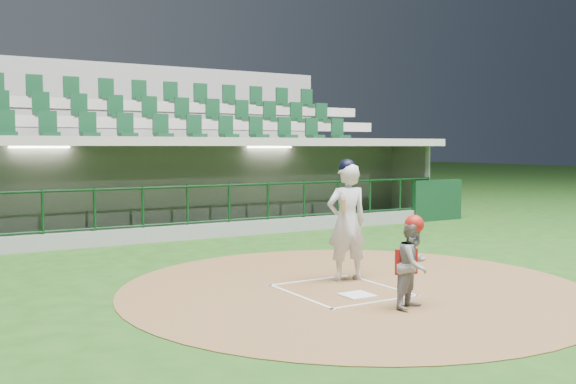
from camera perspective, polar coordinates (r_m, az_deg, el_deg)
name	(u,v)px	position (r m, az deg, el deg)	size (l,w,h in m)	color
ground	(330,288)	(10.07, 3.78, -8.47)	(120.00, 120.00, 0.00)	#1B4313
dirt_circle	(354,287)	(10.07, 5.85, -8.44)	(7.20, 7.20, 0.01)	brown
home_plate	(357,295)	(9.51, 6.18, -9.10)	(0.43, 0.43, 0.02)	silver
batter_box_chalk	(341,290)	(9.82, 4.77, -8.69)	(1.55, 1.80, 0.01)	white
dugout_structure	(163,193)	(16.93, -11.09, -0.13)	(16.40, 3.70, 3.00)	slate
seating_deck	(126,172)	(19.83, -14.19, 1.74)	(17.00, 6.72, 5.15)	slate
batter	(347,220)	(10.44, 5.25, -2.51)	(0.92, 0.92, 1.97)	silver
catcher	(413,262)	(8.81, 11.09, -6.15)	(0.70, 0.63, 1.26)	gray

